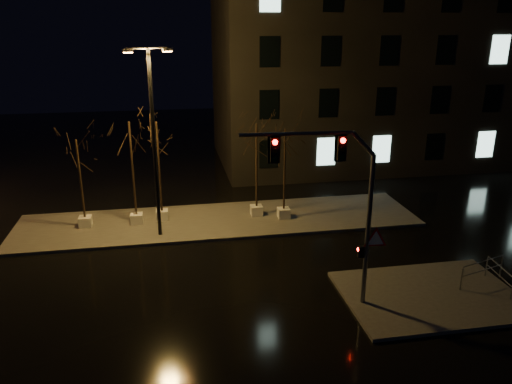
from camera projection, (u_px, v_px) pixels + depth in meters
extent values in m
plane|color=black|center=(235.00, 272.00, 22.20)|extent=(90.00, 90.00, 0.00)
cube|color=#484640|center=(220.00, 221.00, 27.76)|extent=(22.00, 5.00, 0.15)
cube|color=#484640|center=(430.00, 295.00, 20.17)|extent=(7.00, 5.00, 0.15)
cube|color=black|center=(379.00, 64.00, 38.90)|extent=(25.00, 12.00, 15.00)
cube|color=silver|center=(85.00, 221.00, 26.74)|extent=(0.65, 0.65, 0.55)
cylinder|color=black|center=(80.00, 179.00, 25.97)|extent=(0.11, 0.11, 4.21)
cube|color=silver|center=(137.00, 219.00, 27.12)|extent=(0.65, 0.65, 0.55)
cylinder|color=black|center=(133.00, 169.00, 26.21)|extent=(0.11, 0.11, 5.05)
cube|color=silver|center=(162.00, 215.00, 27.66)|extent=(0.65, 0.65, 0.55)
cylinder|color=black|center=(159.00, 167.00, 26.78)|extent=(0.11, 0.11, 4.94)
cube|color=silver|center=(256.00, 210.00, 28.33)|extent=(0.65, 0.65, 0.55)
cylinder|color=black|center=(257.00, 166.00, 27.48)|extent=(0.11, 0.11, 4.70)
cube|color=silver|center=(284.00, 213.00, 27.92)|extent=(0.65, 0.65, 0.55)
cylinder|color=black|center=(285.00, 170.00, 27.11)|extent=(0.11, 0.11, 4.50)
cylinder|color=slate|center=(368.00, 232.00, 18.60)|extent=(0.18, 0.18, 5.94)
cylinder|color=slate|center=(296.00, 134.00, 17.08)|extent=(3.96, 0.41, 0.14)
cube|color=black|center=(342.00, 148.00, 17.43)|extent=(0.31, 0.24, 0.89)
cube|color=black|center=(274.00, 150.00, 17.18)|extent=(0.31, 0.24, 0.89)
cube|color=black|center=(361.00, 252.00, 18.83)|extent=(0.23, 0.19, 0.45)
cone|color=red|center=(375.00, 240.00, 18.68)|extent=(1.03, 0.10, 1.03)
sphere|color=#FF0C07|center=(375.00, 139.00, 17.46)|extent=(0.18, 0.18, 0.18)
cylinder|color=black|center=(154.00, 147.00, 24.31)|extent=(0.19, 0.19, 9.28)
cylinder|color=black|center=(148.00, 48.00, 22.82)|extent=(1.98, 0.70, 0.09)
cube|color=orange|center=(128.00, 52.00, 22.45)|extent=(0.52, 0.39, 0.19)
cube|color=orange|center=(167.00, 51.00, 23.27)|extent=(0.52, 0.39, 0.19)
cylinder|color=slate|center=(461.00, 279.00, 20.28)|extent=(0.05, 0.05, 0.98)
cylinder|color=slate|center=(501.00, 267.00, 21.31)|extent=(0.05, 0.05, 0.98)
cylinder|color=slate|center=(484.00, 261.00, 20.62)|extent=(2.30, 0.73, 0.04)
cylinder|color=slate|center=(482.00, 270.00, 20.76)|extent=(2.30, 0.73, 0.04)
cylinder|color=slate|center=(512.00, 289.00, 19.59)|extent=(0.05, 0.05, 0.88)
cylinder|color=slate|center=(487.00, 267.00, 21.43)|extent=(0.05, 0.05, 0.88)
cylinder|color=slate|center=(501.00, 267.00, 20.36)|extent=(0.24, 1.95, 0.04)
cylinder|color=slate|center=(499.00, 275.00, 20.48)|extent=(0.24, 1.95, 0.04)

